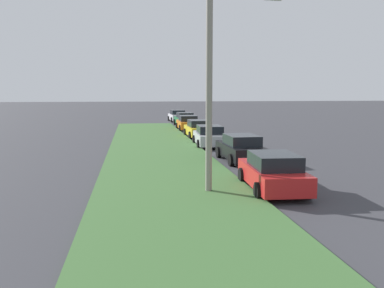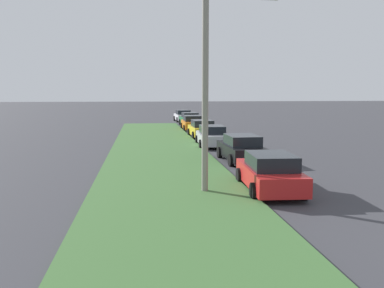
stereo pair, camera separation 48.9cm
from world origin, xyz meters
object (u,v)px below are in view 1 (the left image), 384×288
object	(u,v)px
parked_car_black	(241,148)
parked_car_yellow	(198,129)
streetlight	(219,75)
parked_car_orange	(188,123)
parked_car_silver	(209,136)
parked_car_green	(185,119)
parked_car_white	(177,116)
parked_car_red	(273,172)

from	to	relation	value
parked_car_black	parked_car_yellow	bearing A→B (deg)	0.45
parked_car_black	streetlight	size ratio (longest dim) A/B	0.58
parked_car_orange	parked_car_silver	bearing A→B (deg)	179.40
parked_car_silver	parked_car_green	distance (m)	17.44
parked_car_silver	parked_car_white	distance (m)	23.79
parked_car_black	parked_car_green	bearing A→B (deg)	-1.50
parked_car_black	parked_car_white	distance (m)	30.02
parked_car_silver	parked_car_green	size ratio (longest dim) A/B	1.00
parked_car_red	parked_car_orange	xyz separation A→B (m)	(24.76, -0.13, 0.00)
parked_car_silver	parked_car_orange	distance (m)	11.96
parked_car_orange	streetlight	bearing A→B (deg)	174.73
parked_car_green	streetlight	world-z (taller)	streetlight
parked_car_black	parked_car_yellow	distance (m)	11.75
parked_car_orange	parked_car_green	world-z (taller)	same
parked_car_red	streetlight	world-z (taller)	streetlight
parked_car_silver	parked_car_yellow	size ratio (longest dim) A/B	1.01
parked_car_black	parked_car_red	bearing A→B (deg)	173.79
parked_car_red	parked_car_green	distance (m)	30.24
parked_car_silver	parked_car_white	world-z (taller)	same
parked_car_black	streetlight	xyz separation A→B (m)	(-6.62, 2.72, 3.67)
parked_car_orange	streetlight	distance (m)	25.19
parked_car_yellow	parked_car_white	size ratio (longest dim) A/B	0.99
parked_car_yellow	parked_car_orange	xyz separation A→B (m)	(6.45, 0.01, 0.00)
parked_car_red	parked_car_yellow	size ratio (longest dim) A/B	1.01
streetlight	parked_car_white	bearing A→B (deg)	-4.07
parked_car_green	parked_car_orange	bearing A→B (deg)	173.26
parked_car_white	streetlight	distance (m)	36.91
parked_car_silver	parked_car_orange	bearing A→B (deg)	1.77
parked_car_orange	parked_car_white	size ratio (longest dim) A/B	0.98
streetlight	parked_car_green	bearing A→B (deg)	-5.12
parked_car_yellow	parked_car_green	size ratio (longest dim) A/B	0.99
parked_car_orange	parked_car_green	bearing A→B (deg)	-4.19
parked_car_orange	parked_car_green	size ratio (longest dim) A/B	0.98
parked_car_red	parked_car_green	xyz separation A→B (m)	(30.24, -0.54, 0.00)
parked_car_yellow	streetlight	bearing A→B (deg)	171.83
parked_car_black	streetlight	bearing A→B (deg)	156.18
parked_car_silver	parked_car_red	bearing A→B (deg)	-177.57
parked_car_orange	parked_car_white	xyz separation A→B (m)	(11.82, -0.30, 0.00)
parked_car_silver	parked_car_white	bearing A→B (deg)	1.37
streetlight	parked_car_black	bearing A→B (deg)	-22.31
parked_car_orange	parked_car_white	world-z (taller)	same
parked_car_orange	parked_car_white	bearing A→B (deg)	-1.41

